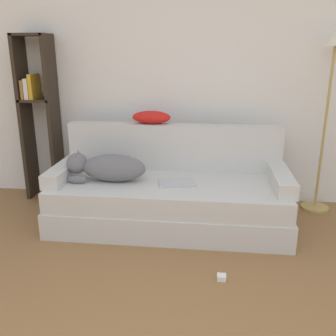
# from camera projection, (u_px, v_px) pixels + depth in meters

# --- Properties ---
(wall_back) EXTENTS (7.16, 0.06, 2.70)m
(wall_back) POSITION_uv_depth(u_px,v_px,m) (196.00, 64.00, 3.58)
(wall_back) COLOR white
(wall_back) RESTS_ON ground_plane
(couch) EXTENTS (2.01, 0.87, 0.40)m
(couch) POSITION_uv_depth(u_px,v_px,m) (169.00, 203.00, 3.27)
(couch) COLOR silver
(couch) RESTS_ON ground_plane
(couch_backrest) EXTENTS (1.97, 0.15, 0.43)m
(couch_backrest) POSITION_uv_depth(u_px,v_px,m) (174.00, 147.00, 3.49)
(couch_backrest) COLOR silver
(couch_backrest) RESTS_ON couch
(couch_arm_left) EXTENTS (0.15, 0.68, 0.12)m
(couch_arm_left) POSITION_uv_depth(u_px,v_px,m) (64.00, 171.00, 3.29)
(couch_arm_left) COLOR silver
(couch_arm_left) RESTS_ON couch
(couch_arm_right) EXTENTS (0.15, 0.68, 0.12)m
(couch_arm_right) POSITION_uv_depth(u_px,v_px,m) (281.00, 179.00, 3.08)
(couch_arm_right) COLOR silver
(couch_arm_right) RESTS_ON couch
(dog) EXTENTS (0.68, 0.24, 0.26)m
(dog) POSITION_uv_depth(u_px,v_px,m) (107.00, 167.00, 3.18)
(dog) COLOR slate
(dog) RESTS_ON couch
(laptop) EXTENTS (0.34, 0.27, 0.02)m
(laptop) POSITION_uv_depth(u_px,v_px,m) (177.00, 183.00, 3.15)
(laptop) COLOR #B7B7BC
(laptop) RESTS_ON couch
(throw_pillow) EXTENTS (0.36, 0.18, 0.12)m
(throw_pillow) POSITION_uv_depth(u_px,v_px,m) (151.00, 117.00, 3.45)
(throw_pillow) COLOR red
(throw_pillow) RESTS_ON couch_backrest
(bookshelf) EXTENTS (0.33, 0.26, 1.63)m
(bookshelf) POSITION_uv_depth(u_px,v_px,m) (38.00, 111.00, 3.71)
(bookshelf) COLOR #2D2319
(bookshelf) RESTS_ON ground_plane
(floor_lamp) EXTENTS (0.26, 0.26, 1.68)m
(floor_lamp) POSITION_uv_depth(u_px,v_px,m) (331.00, 76.00, 3.27)
(floor_lamp) COLOR tan
(floor_lamp) RESTS_ON ground_plane
(power_adapter) EXTENTS (0.06, 0.06, 0.04)m
(power_adapter) POSITION_uv_depth(u_px,v_px,m) (222.00, 277.00, 2.51)
(power_adapter) COLOR white
(power_adapter) RESTS_ON ground_plane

